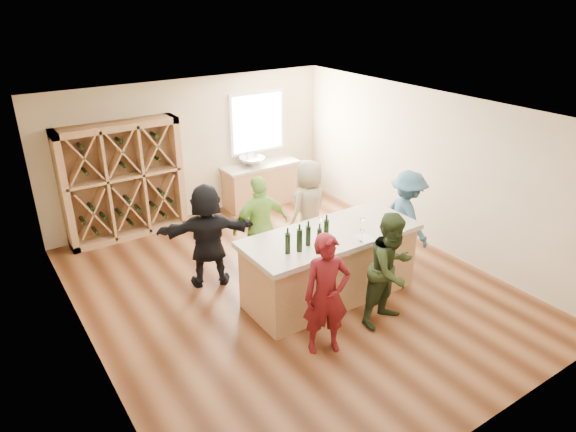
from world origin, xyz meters
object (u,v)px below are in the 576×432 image
sink (252,161)px  person_far_left (208,236)px  wine_bottle_d (319,238)px  person_near_right (391,269)px  wine_bottle_a (288,243)px  wine_bottle_c (308,236)px  wine_bottle_b (299,240)px  wine_bottle_e (326,230)px  person_far_mid (261,225)px  person_far_right (309,207)px  person_near_left (326,295)px  wine_rack (123,181)px  person_server (406,218)px  tasting_counter_base (330,267)px

sink → person_far_left: size_ratio=0.32×
wine_bottle_d → person_near_right: bearing=-45.7°
sink → person_near_right: 4.73m
sink → person_near_right: person_near_right is taller
wine_bottle_a → wine_bottle_c: (0.37, 0.04, -0.00)m
wine_bottle_b → wine_bottle_e: 0.53m
wine_bottle_a → person_far_mid: person_far_mid is taller
wine_bottle_a → person_far_right: size_ratio=0.18×
wine_bottle_d → person_near_left: (-0.42, -0.73, -0.38)m
wine_rack → sink: size_ratio=4.06×
wine_bottle_b → person_server: bearing=7.8°
wine_bottle_b → wine_bottle_d: size_ratio=1.19×
wine_bottle_d → wine_bottle_e: size_ratio=0.91×
person_near_right → person_server: (1.43, 1.10, -0.01)m
tasting_counter_base → sink: bearing=77.6°
sink → person_server: (0.90, -3.60, -0.18)m
sink → person_far_right: bearing=-95.5°
sink → person_far_mid: person_far_mid is taller
sink → person_far_mid: size_ratio=0.32×
wine_bottle_a → wine_bottle_d: wine_bottle_a is taller
wine_bottle_e → person_far_mid: size_ratio=0.18×
person_near_right → person_server: size_ratio=1.01×
sink → wine_bottle_e: 3.99m
tasting_counter_base → wine_bottle_c: (-0.52, -0.13, 0.73)m
wine_bottle_b → wine_bottle_c: size_ratio=1.12×
wine_bottle_a → wine_bottle_c: bearing=6.3°
wine_bottle_b → wine_bottle_c: (0.20, 0.08, -0.02)m
tasting_counter_base → person_server: size_ratio=1.57×
wine_rack → person_near_right: 5.25m
person_far_right → wine_bottle_e: bearing=46.5°
tasting_counter_base → person_near_left: 1.34m
wine_bottle_d → person_far_left: person_far_left is taller
wine_bottle_e → person_server: (1.91, 0.25, -0.40)m
wine_bottle_a → person_near_left: person_near_left is taller
wine_bottle_c → person_far_right: bearing=53.7°
wine_bottle_c → wine_bottle_e: 0.32m
wine_rack → wine_bottle_e: bearing=-66.7°
wine_rack → person_far_mid: bearing=-61.3°
person_far_mid → person_near_left: bearing=84.0°
wine_bottle_b → sink: bearing=68.7°
person_near_left → person_far_mid: person_far_mid is taller
wine_bottle_b → person_near_right: 1.33m
person_far_mid → person_far_right: person_far_right is taller
person_server → person_far_right: bearing=53.0°
wine_bottle_a → person_far_right: (1.48, 1.55, -0.38)m
tasting_counter_base → person_far_right: 1.54m
wine_bottle_c → person_near_left: size_ratio=0.17×
wine_bottle_a → person_far_left: (-0.47, 1.54, -0.39)m
wine_rack → wine_bottle_b: bearing=-73.8°
wine_bottle_a → wine_bottle_e: size_ratio=0.99×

